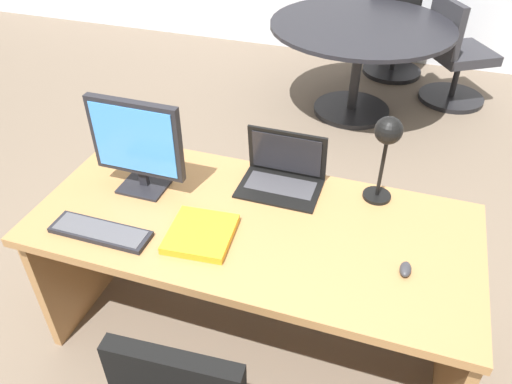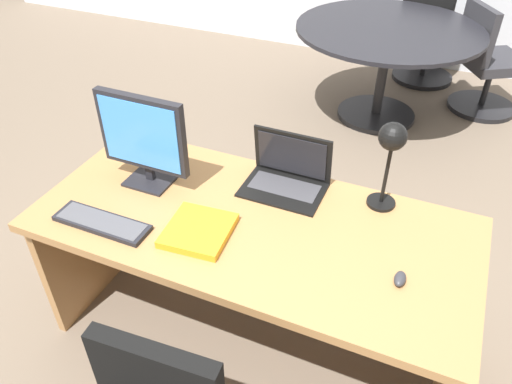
{
  "view_description": "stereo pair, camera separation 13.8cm",
  "coord_description": "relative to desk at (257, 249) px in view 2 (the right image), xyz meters",
  "views": [
    {
      "loc": [
        0.5,
        -1.44,
        2.06
      ],
      "look_at": [
        0.0,
        0.04,
        0.86
      ],
      "focal_mm": 34.94,
      "sensor_mm": 36.0,
      "label": 1
    },
    {
      "loc": [
        0.62,
        -1.39,
        2.06
      ],
      "look_at": [
        0.0,
        0.04,
        0.86
      ],
      "focal_mm": 34.94,
      "sensor_mm": 36.0,
      "label": 2
    }
  ],
  "objects": [
    {
      "name": "ground",
      "position": [
        0.0,
        1.45,
        -0.54
      ],
      "size": [
        12.0,
        12.0,
        0.0
      ],
      "primitive_type": "plane",
      "color": "#6B5B4C"
    },
    {
      "name": "desk",
      "position": [
        0.0,
        0.0,
        0.0
      ],
      "size": [
        1.79,
        0.82,
        0.74
      ],
      "color": "#9E7042",
      "rests_on": "ground"
    },
    {
      "name": "monitor",
      "position": [
        -0.53,
        0.01,
        0.43
      ],
      "size": [
        0.41,
        0.16,
        0.42
      ],
      "color": "black",
      "rests_on": "desk"
    },
    {
      "name": "laptop",
      "position": [
        0.04,
        0.25,
        0.27
      ],
      "size": [
        0.35,
        0.25,
        0.24
      ],
      "color": "black",
      "rests_on": "desk"
    },
    {
      "name": "keyboard",
      "position": [
        -0.54,
        -0.31,
        0.21
      ],
      "size": [
        0.41,
        0.12,
        0.02
      ],
      "color": "black",
      "rests_on": "desk"
    },
    {
      "name": "mouse",
      "position": [
        0.61,
        -0.14,
        0.22
      ],
      "size": [
        0.04,
        0.07,
        0.03
      ],
      "color": "#2D2D33",
      "rests_on": "desk"
    },
    {
      "name": "desk_lamp",
      "position": [
        0.45,
        0.25,
        0.49
      ],
      "size": [
        0.12,
        0.15,
        0.4
      ],
      "color": "black",
      "rests_on": "desk"
    },
    {
      "name": "book",
      "position": [
        -0.16,
        -0.2,
        0.21
      ],
      "size": [
        0.27,
        0.28,
        0.03
      ],
      "color": "orange",
      "rests_on": "desk"
    },
    {
      "name": "meeting_table",
      "position": [
        0.06,
        2.39,
        0.04
      ],
      "size": [
        1.42,
        1.42,
        0.76
      ],
      "color": "black",
      "rests_on": "ground"
    },
    {
      "name": "meeting_chair_near",
      "position": [
        0.82,
        2.86,
        -0.17
      ],
      "size": [
        0.64,
        0.63,
        0.89
      ],
      "color": "black",
      "rests_on": "ground"
    },
    {
      "name": "meeting_chair_far",
      "position": [
        0.29,
        3.25,
        -0.2
      ],
      "size": [
        0.56,
        0.58,
        0.87
      ],
      "color": "black",
      "rests_on": "ground"
    }
  ]
}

